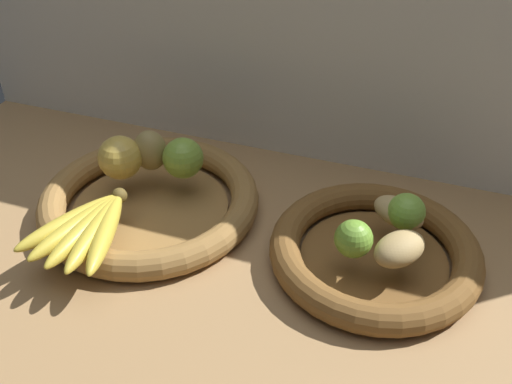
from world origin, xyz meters
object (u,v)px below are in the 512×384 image
(potato_back, at_px, (398,212))
(lime_far, at_px, (406,212))
(fruit_bowl_left, at_px, (150,201))
(fruit_bowl_right, at_px, (375,252))
(banana_bunch_front, at_px, (87,227))
(potato_small, at_px, (400,249))
(apple_golden_left, at_px, (120,158))
(apple_green_back, at_px, (183,158))
(pear_brown, at_px, (150,150))
(lime_near, at_px, (354,239))

(potato_back, height_order, lime_far, lime_far)
(fruit_bowl_left, distance_m, fruit_bowl_right, 0.38)
(banana_bunch_front, relative_size, potato_small, 2.31)
(apple_golden_left, relative_size, banana_bunch_front, 0.38)
(apple_green_back, height_order, pear_brown, pear_brown)
(fruit_bowl_left, xyz_separation_m, lime_far, (0.41, 0.04, 0.05))
(potato_back, bearing_deg, lime_far, -27.26)
(lime_near, bearing_deg, lime_far, 54.16)
(fruit_bowl_left, distance_m, potato_back, 0.40)
(fruit_bowl_right, relative_size, banana_bunch_front, 1.64)
(potato_small, xyz_separation_m, potato_back, (-0.01, 0.08, -0.00))
(fruit_bowl_right, height_order, lime_near, lime_near)
(fruit_bowl_left, height_order, fruit_bowl_right, same)
(apple_golden_left, height_order, banana_bunch_front, apple_golden_left)
(apple_golden_left, distance_m, lime_near, 0.41)
(apple_golden_left, bearing_deg, potato_small, -6.65)
(potato_small, xyz_separation_m, lime_far, (-0.00, 0.08, 0.01))
(lime_near, bearing_deg, apple_golden_left, 171.30)
(fruit_bowl_right, height_order, potato_back, potato_back)
(fruit_bowl_right, bearing_deg, banana_bunch_front, -161.91)
(pear_brown, xyz_separation_m, lime_far, (0.43, -0.01, -0.01))
(fruit_bowl_left, bearing_deg, pear_brown, 111.16)
(fruit_bowl_left, height_order, apple_golden_left, apple_golden_left)
(pear_brown, bearing_deg, potato_small, -12.03)
(fruit_bowl_left, height_order, pear_brown, pear_brown)
(fruit_bowl_right, xyz_separation_m, potato_small, (0.04, -0.04, 0.05))
(banana_bunch_front, relative_size, potato_back, 2.34)
(potato_back, height_order, lime_near, lime_near)
(lime_near, bearing_deg, potato_back, 61.02)
(pear_brown, bearing_deg, banana_bunch_front, -92.03)
(apple_golden_left, bearing_deg, fruit_bowl_right, -2.58)
(fruit_bowl_right, bearing_deg, potato_small, -45.00)
(apple_green_back, xyz_separation_m, lime_near, (0.31, -0.10, -0.01))
(potato_back, bearing_deg, fruit_bowl_right, -114.44)
(apple_green_back, xyz_separation_m, lime_far, (0.37, -0.01, -0.01))
(lime_near, relative_size, lime_far, 0.97)
(apple_green_back, bearing_deg, fruit_bowl_right, -9.50)
(pear_brown, distance_m, potato_small, 0.44)
(potato_small, distance_m, potato_back, 0.08)
(potato_back, bearing_deg, apple_green_back, 178.71)
(lime_near, bearing_deg, pear_brown, 164.90)
(apple_green_back, bearing_deg, fruit_bowl_left, -124.91)
(lime_far, bearing_deg, fruit_bowl_left, -174.07)
(apple_golden_left, distance_m, pear_brown, 0.05)
(lime_far, bearing_deg, banana_bunch_front, -158.24)
(apple_green_back, bearing_deg, apple_golden_left, -159.34)
(fruit_bowl_right, bearing_deg, lime_far, 52.13)
(apple_golden_left, distance_m, lime_far, 0.47)
(pear_brown, relative_size, potato_back, 0.88)
(apple_green_back, bearing_deg, lime_near, -17.78)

